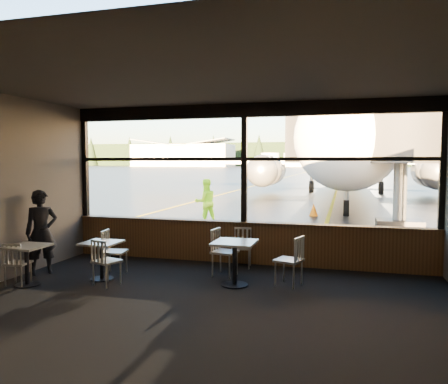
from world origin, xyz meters
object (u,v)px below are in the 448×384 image
at_px(jet_bridge, 394,158).
at_px(chair_mid_w, 115,252).
at_px(airliner, 347,111).
at_px(cafe_table_mid, 102,261).
at_px(chair_mid_s, 107,262).
at_px(cafe_table_near, 235,264).
at_px(ground_crew, 206,202).
at_px(chair_near_e, 289,261).
at_px(passenger, 41,232).
at_px(chair_near_w, 225,252).
at_px(chair_left_s, 18,264).
at_px(cafe_table_left, 27,265).
at_px(cone_nose, 314,210).
at_px(chair_near_n, 242,248).

xyz_separation_m(jet_bridge, chair_mid_w, (-5.85, -7.13, -1.91)).
height_order(airliner, cafe_table_mid, airliner).
height_order(jet_bridge, chair_mid_s, jet_bridge).
bearing_deg(cafe_table_near, ground_crew, 111.92).
bearing_deg(airliner, chair_near_e, -92.53).
relative_size(airliner, passenger, 22.21).
bearing_deg(jet_bridge, chair_near_w, -119.20).
xyz_separation_m(chair_near_w, chair_left_s, (-3.44, -1.63, -0.07)).
height_order(cafe_table_near, chair_near_w, chair_near_w).
bearing_deg(chair_left_s, ground_crew, 74.37).
relative_size(jet_bridge, cafe_table_left, 14.62).
bearing_deg(cone_nose, passenger, -112.64).
distance_m(airliner, chair_near_w, 23.85).
bearing_deg(ground_crew, chair_left_s, 47.26).
bearing_deg(chair_left_s, cafe_table_near, 6.20).
relative_size(chair_mid_s, chair_mid_w, 0.97).
bearing_deg(cafe_table_left, airliner, 77.33).
distance_m(airliner, chair_near_e, 24.11).
relative_size(airliner, cafe_table_left, 50.78).
bearing_deg(chair_near_e, cafe_table_mid, 116.45).
relative_size(chair_near_e, chair_left_s, 1.15).
bearing_deg(cafe_table_near, cafe_table_mid, -173.76).
bearing_deg(chair_near_w, cafe_table_mid, -58.45).
distance_m(cafe_table_mid, chair_near_n, 2.87).
xyz_separation_m(chair_near_n, passenger, (-3.73, -1.58, 0.42)).
height_order(chair_left_s, cone_nose, chair_left_s).
bearing_deg(airliner, passenger, -103.81).
height_order(cafe_table_mid, chair_left_s, chair_left_s).
xyz_separation_m(chair_near_e, chair_left_s, (-4.74, -1.28, -0.06)).
distance_m(cafe_table_mid, passenger, 1.46).
bearing_deg(chair_near_e, passenger, 113.32).
bearing_deg(chair_near_w, chair_near_e, 84.22).
bearing_deg(airliner, jet_bridge, -85.14).
relative_size(chair_near_n, chair_mid_w, 0.94).
xyz_separation_m(cafe_table_near, ground_crew, (-2.83, 7.04, 0.41)).
distance_m(cafe_table_mid, cone_nose, 11.47).
height_order(chair_mid_s, chair_left_s, chair_mid_s).
distance_m(airliner, chair_mid_s, 25.27).
bearing_deg(chair_near_w, cone_nose, -176.28).
bearing_deg(ground_crew, cafe_table_left, 48.42).
distance_m(chair_left_s, cone_nose, 12.57).
bearing_deg(cafe_table_mid, chair_left_s, -149.60).
height_order(cafe_table_mid, chair_mid_s, chair_mid_s).
relative_size(chair_near_n, chair_mid_s, 0.97).
bearing_deg(chair_mid_w, cafe_table_left, -54.60).
bearing_deg(cone_nose, jet_bridge, -52.05).
relative_size(chair_mid_s, cone_nose, 1.68).
relative_size(cafe_table_mid, cafe_table_left, 0.99).
bearing_deg(chair_mid_s, cone_nose, 93.32).
xyz_separation_m(cafe_table_near, passenger, (-3.91, -0.22, 0.44)).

